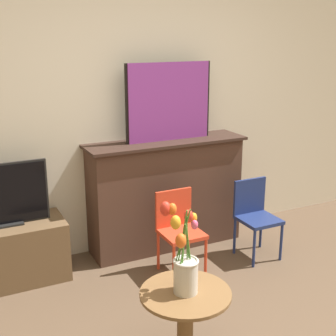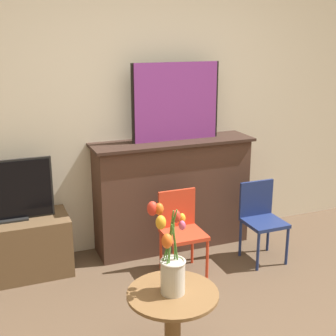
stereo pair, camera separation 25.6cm
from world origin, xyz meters
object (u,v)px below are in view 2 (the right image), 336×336
Objects in this scene: chair_red at (181,227)px; vase_tulips at (171,262)px; painting at (176,102)px; chair_blue at (261,216)px; tv_monitor at (8,192)px.

vase_tulips is at bearing -116.13° from chair_red.
painting reaches higher than chair_blue.
vase_tulips reaches higher than chair_red.
painting reaches higher than chair_red.
chair_red is 1.26× the size of vase_tulips.
chair_red is (-0.16, -0.49, -0.93)m from painting.
vase_tulips is at bearing -62.72° from tv_monitor.
chair_blue is at bearing -2.84° from chair_red.
chair_blue is at bearing 39.00° from vase_tulips.
painting is at bearing 72.26° from chair_red.
tv_monitor is (-1.42, -0.06, -0.61)m from painting.
chair_blue is (0.57, -0.52, -0.93)m from painting.
chair_blue is at bearing -42.48° from painting.
chair_blue is at bearing -13.19° from tv_monitor.
painting is 1.18× the size of tv_monitor.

